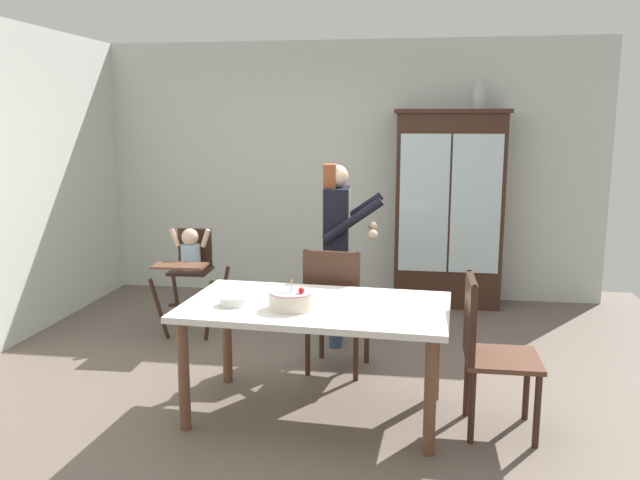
% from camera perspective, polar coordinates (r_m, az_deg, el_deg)
% --- Properties ---
extents(ground_plane, '(6.24, 6.24, 0.00)m').
position_cam_1_polar(ground_plane, '(4.73, -1.25, -12.96)').
color(ground_plane, '#66564C').
extents(wall_back, '(5.32, 0.06, 2.70)m').
position_cam_1_polar(wall_back, '(6.96, 2.47, 6.11)').
color(wall_back, silver).
rests_on(wall_back, ground_plane).
extents(china_cabinet, '(1.12, 0.48, 1.99)m').
position_cam_1_polar(china_cabinet, '(6.70, 11.24, 2.74)').
color(china_cabinet, '#382116').
rests_on(china_cabinet, ground_plane).
extents(ceramic_vase, '(0.13, 0.13, 0.27)m').
position_cam_1_polar(ceramic_vase, '(6.67, 13.80, 12.14)').
color(ceramic_vase, '#B2B7B2').
rests_on(ceramic_vase, china_cabinet).
extents(high_chair_with_toddler, '(0.59, 0.70, 0.95)m').
position_cam_1_polar(high_chair_with_toddler, '(5.83, -11.33, -1.88)').
color(high_chair_with_toddler, '#382116').
rests_on(high_chair_with_toddler, ground_plane).
extents(adult_person, '(0.52, 0.50, 1.53)m').
position_cam_1_polar(adult_person, '(5.37, 1.56, 0.70)').
color(adult_person, '#33425B').
rests_on(adult_person, ground_plane).
extents(dining_table, '(1.72, 1.03, 0.74)m').
position_cam_1_polar(dining_table, '(4.14, -0.37, -6.78)').
color(dining_table, silver).
rests_on(dining_table, ground_plane).
extents(birthday_cake, '(0.28, 0.28, 0.19)m').
position_cam_1_polar(birthday_cake, '(4.00, -2.45, -5.28)').
color(birthday_cake, beige).
rests_on(birthday_cake, dining_table).
extents(serving_bowl, '(0.18, 0.18, 0.05)m').
position_cam_1_polar(serving_bowl, '(4.12, -7.59, -5.29)').
color(serving_bowl, silver).
rests_on(serving_bowl, dining_table).
extents(dining_chair_far_side, '(0.50, 0.50, 0.96)m').
position_cam_1_polar(dining_chair_far_side, '(4.81, 1.30, -5.50)').
color(dining_chair_far_side, '#382116').
rests_on(dining_chair_far_side, ground_plane).
extents(dining_chair_right_end, '(0.44, 0.44, 0.96)m').
position_cam_1_polar(dining_chair_right_end, '(4.08, 14.37, -8.82)').
color(dining_chair_right_end, '#382116').
rests_on(dining_chair_right_end, ground_plane).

